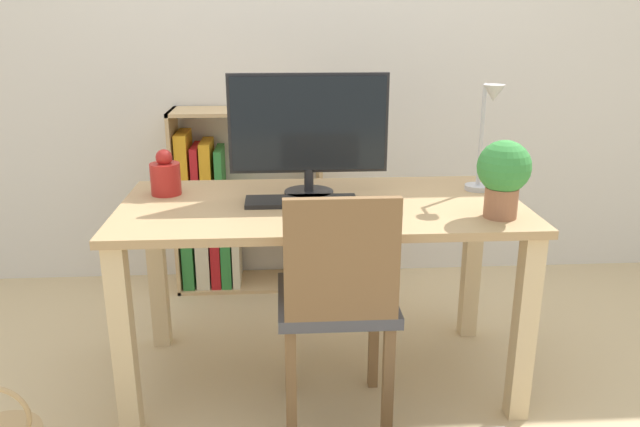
{
  "coord_description": "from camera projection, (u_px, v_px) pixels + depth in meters",
  "views": [
    {
      "loc": [
        -0.15,
        -2.2,
        1.39
      ],
      "look_at": [
        0.0,
        0.1,
        0.66
      ],
      "focal_mm": 35.0,
      "sensor_mm": 36.0,
      "label": 1
    }
  ],
  "objects": [
    {
      "name": "ground_plane",
      "position": [
        322.0,
        375.0,
        2.53
      ],
      "size": [
        10.0,
        10.0,
        0.0
      ],
      "primitive_type": "plane",
      "color": "#CCB284"
    },
    {
      "name": "chair",
      "position": [
        338.0,
        299.0,
        2.09
      ],
      "size": [
        0.4,
        0.4,
        0.87
      ],
      "rotation": [
        0.0,
        0.0,
        0.17
      ],
      "color": "#4C4C51",
      "rests_on": "ground_plane"
    },
    {
      "name": "desk",
      "position": [
        322.0,
        234.0,
        2.34
      ],
      "size": [
        1.48,
        0.73,
        0.73
      ],
      "color": "tan",
      "rests_on": "ground_plane"
    },
    {
      "name": "desk_lamp",
      "position": [
        487.0,
        128.0,
        2.35
      ],
      "size": [
        0.1,
        0.19,
        0.42
      ],
      "color": "#B7B7BC",
      "rests_on": "desk"
    },
    {
      "name": "wall_back",
      "position": [
        307.0,
        34.0,
        3.18
      ],
      "size": [
        8.0,
        0.05,
        2.6
      ],
      "color": "silver",
      "rests_on": "ground_plane"
    },
    {
      "name": "bookshelf",
      "position": [
        223.0,
        212.0,
        3.26
      ],
      "size": [
        0.76,
        0.28,
        0.94
      ],
      "color": "tan",
      "rests_on": "ground_plane"
    },
    {
      "name": "keyboard",
      "position": [
        301.0,
        201.0,
        2.3
      ],
      "size": [
        0.41,
        0.14,
        0.02
      ],
      "color": "black",
      "rests_on": "desk"
    },
    {
      "name": "potted_plant",
      "position": [
        504.0,
        174.0,
        2.1
      ],
      "size": [
        0.18,
        0.18,
        0.27
      ],
      "color": "#9E6647",
      "rests_on": "desk"
    },
    {
      "name": "vase",
      "position": [
        165.0,
        176.0,
        2.39
      ],
      "size": [
        0.12,
        0.12,
        0.18
      ],
      "color": "#B2231E",
      "rests_on": "desk"
    },
    {
      "name": "monitor",
      "position": [
        309.0,
        128.0,
        2.33
      ],
      "size": [
        0.6,
        0.19,
        0.46
      ],
      "color": "#232326",
      "rests_on": "desk"
    }
  ]
}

